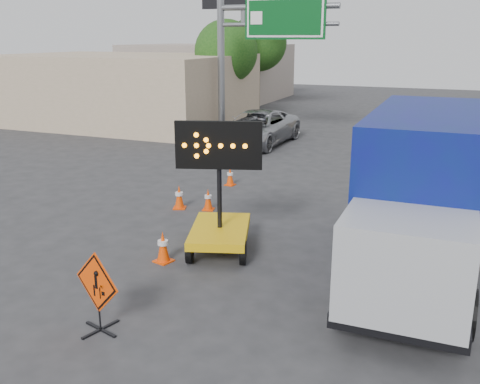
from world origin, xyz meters
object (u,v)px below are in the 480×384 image
Objects in this scene: pickup_truck at (257,128)px; box_truck at (420,203)px; construction_sign at (98,290)px; arrow_board at (220,223)px.

pickup_truck is 0.79× the size of box_truck.
construction_sign is at bearing -76.24° from pickup_truck.
arrow_board is 0.55× the size of pickup_truck.
arrow_board is at bearing -70.85° from pickup_truck.
arrow_board is 4.62m from box_truck.
construction_sign is 0.20× the size of box_truck.
box_truck reaches higher than construction_sign.
arrow_board is 0.43× the size of box_truck.
arrow_board is at bearing -173.28° from box_truck.
box_truck is at bearing 59.81° from construction_sign.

